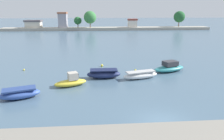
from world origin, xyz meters
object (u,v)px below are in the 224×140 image
mooring_buoy_2 (135,70)px  moored_boat_1 (71,82)px  mooring_buoy_0 (24,70)px  moored_boat_0 (20,94)px  moored_boat_2 (104,74)px  moored_boat_3 (141,75)px  moored_boat_4 (169,68)px  mooring_buoy_1 (102,65)px

mooring_buoy_2 → moored_boat_1: bearing=-147.5°
mooring_buoy_0 → moored_boat_1: bearing=-43.0°
moored_boat_0 → moored_boat_2: 11.13m
moored_boat_3 → mooring_buoy_0: (-17.06, 5.23, -0.37)m
moored_boat_4 → mooring_buoy_0: size_ratio=21.61×
moored_boat_1 → mooring_buoy_0: moored_boat_1 is taller
mooring_buoy_0 → mooring_buoy_2: size_ratio=0.83×
moored_boat_1 → mooring_buoy_2: size_ratio=13.39×
moored_boat_1 → moored_boat_2: (4.15, 2.86, 0.00)m
mooring_buoy_0 → mooring_buoy_1: (12.04, 1.41, 0.07)m
moored_boat_4 → mooring_buoy_1: (-10.08, 3.54, -0.39)m
moored_boat_0 → moored_boat_2: (9.17, 6.30, 0.03)m
moored_boat_1 → moored_boat_2: 5.04m
moored_boat_3 → mooring_buoy_1: (-5.02, 6.64, -0.30)m
mooring_buoy_2 → moored_boat_3: bearing=-89.4°
moored_boat_4 → moored_boat_0: bearing=-176.0°
mooring_buoy_0 → mooring_buoy_2: bearing=-5.5°
moored_boat_0 → mooring_buoy_1: (9.12, 12.25, -0.35)m
moored_boat_3 → moored_boat_2: bearing=157.6°
moored_boat_0 → moored_boat_3: (14.14, 5.61, -0.04)m
moored_boat_2 → moored_boat_4: 10.32m
moored_boat_3 → mooring_buoy_1: 8.33m
moored_boat_4 → mooring_buoy_2: (-5.10, 0.50, -0.43)m
moored_boat_2 → mooring_buoy_0: bearing=159.3°
moored_boat_2 → moored_boat_4: bearing=13.4°
moored_boat_0 → mooring_buoy_0: moored_boat_0 is taller
mooring_buoy_1 → mooring_buoy_2: 5.84m
moored_boat_4 → mooring_buoy_2: size_ratio=17.89×
moored_boat_1 → mooring_buoy_1: (4.09, 8.82, -0.38)m
moored_boat_1 → moored_boat_2: bearing=15.1°
mooring_buoy_2 → moored_boat_4: bearing=-5.6°
moored_boat_0 → moored_boat_3: bearing=3.8°
moored_boat_0 → moored_boat_4: bearing=6.6°
moored_boat_0 → mooring_buoy_2: size_ratio=14.15×
mooring_buoy_2 → mooring_buoy_1: bearing=148.6°
moored_boat_2 → moored_boat_3: 5.01m
moored_boat_1 → moored_boat_3: (9.11, 2.18, -0.08)m
moored_boat_1 → moored_boat_4: moored_boat_1 is taller
moored_boat_0 → moored_boat_3: size_ratio=0.86×
mooring_buoy_2 → moored_boat_2: bearing=-149.4°
moored_boat_2 → mooring_buoy_1: bearing=90.4°
moored_boat_1 → mooring_buoy_2: moored_boat_1 is taller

